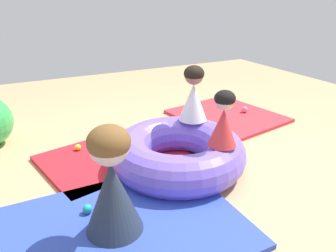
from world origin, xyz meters
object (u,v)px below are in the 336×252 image
object	(u,v)px
play_ball_teal	(87,209)
play_ball_red	(225,100)
inflatable_cushion	(178,153)
adult_seated	(112,182)
child_in_red	(224,119)
play_ball_yellow	(78,147)
child_in_white	(193,94)
play_ball_pink	(245,109)

from	to	relation	value
play_ball_teal	play_ball_red	distance (m)	2.88
inflatable_cushion	play_ball_red	bearing A→B (deg)	41.36
play_ball_red	adult_seated	bearing A→B (deg)	-140.57
play_ball_teal	child_in_red	bearing A→B (deg)	-1.64
play_ball_yellow	play_ball_teal	bearing A→B (deg)	-98.96
play_ball_red	child_in_white	bearing A→B (deg)	-138.56
inflatable_cushion	play_ball_red	distance (m)	1.97
adult_seated	play_ball_pink	distance (m)	2.69
inflatable_cushion	child_in_red	xyz separation A→B (m)	(0.22, -0.34, 0.40)
child_in_white	adult_seated	distance (m)	1.38
child_in_white	play_ball_yellow	size ratio (longest dim) A/B	8.30
child_in_white	play_ball_red	world-z (taller)	child_in_white
play_ball_yellow	play_ball_pink	bearing A→B (deg)	3.44
play_ball_pink	child_in_red	bearing A→B (deg)	-136.05
play_ball_teal	play_ball_red	world-z (taller)	play_ball_red
child_in_red	inflatable_cushion	bearing A→B (deg)	-54.64
inflatable_cushion	adult_seated	size ratio (longest dim) A/B	1.62
play_ball_red	play_ball_pink	distance (m)	0.43
child_in_white	play_ball_pink	xyz separation A→B (m)	(1.17, 0.60, -0.53)
play_ball_teal	play_ball_yellow	bearing A→B (deg)	81.04
child_in_red	child_in_white	xyz separation A→B (m)	(0.09, 0.61, 0.03)
adult_seated	play_ball_teal	xyz separation A→B (m)	(-0.12, 0.25, -0.33)
child_in_white	play_ball_teal	xyz separation A→B (m)	(-1.21, -0.57, -0.54)
play_ball_red	child_in_red	bearing A→B (deg)	-127.51
inflatable_cushion	play_ball_pink	bearing A→B (deg)	30.53
adult_seated	play_ball_yellow	bearing A→B (deg)	-6.54
child_in_white	play_ball_teal	bearing A→B (deg)	60.68
play_ball_red	play_ball_pink	xyz separation A→B (m)	(-0.01, -0.43, -0.00)
adult_seated	child_in_white	bearing A→B (deg)	-57.54
child_in_red	play_ball_red	world-z (taller)	child_in_red
child_in_red	play_ball_pink	xyz separation A→B (m)	(1.25, 1.21, -0.50)
play_ball_red	play_ball_pink	world-z (taller)	play_ball_red
adult_seated	play_ball_yellow	size ratio (longest dim) A/B	11.57
play_ball_yellow	child_in_red	bearing A→B (deg)	-48.38
inflatable_cushion	child_in_white	world-z (taller)	child_in_white
child_in_red	adult_seated	world-z (taller)	child_in_red
play_ball_teal	play_ball_yellow	world-z (taller)	play_ball_teal
child_in_white	play_ball_teal	size ratio (longest dim) A/B	7.76
child_in_white	inflatable_cushion	bearing A→B (deg)	76.30
inflatable_cushion	play_ball_yellow	xyz separation A→B (m)	(-0.74, 0.74, -0.10)
child_in_white	play_ball_pink	distance (m)	1.42
play_ball_yellow	play_ball_pink	distance (m)	2.22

